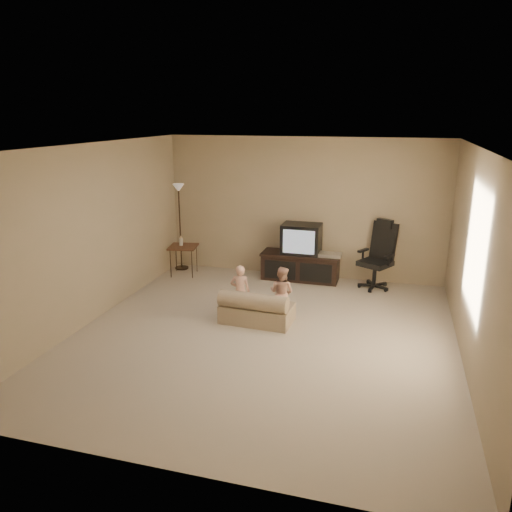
{
  "coord_description": "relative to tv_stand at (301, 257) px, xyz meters",
  "views": [
    {
      "loc": [
        1.58,
        -5.94,
        2.89
      ],
      "look_at": [
        -0.27,
        0.6,
        0.93
      ],
      "focal_mm": 35.0,
      "sensor_mm": 36.0,
      "label": 1
    }
  ],
  "objects": [
    {
      "name": "tv_stand",
      "position": [
        0.0,
        0.0,
        0.0
      ],
      "size": [
        1.42,
        0.53,
        1.01
      ],
      "rotation": [
        0.0,
        0.0,
        -0.01
      ],
      "color": "black",
      "rests_on": "floor"
    },
    {
      "name": "child_sofa",
      "position": [
        -0.24,
        -2.09,
        -0.22
      ],
      "size": [
        1.03,
        0.62,
        0.49
      ],
      "rotation": [
        0.0,
        0.0,
        -0.06
      ],
      "color": "tan",
      "rests_on": "floor"
    },
    {
      "name": "floor",
      "position": [
        -0.03,
        -2.49,
        -0.42
      ],
      "size": [
        5.5,
        5.5,
        0.0
      ],
      "primitive_type": "plane",
      "color": "beige",
      "rests_on": "ground"
    },
    {
      "name": "toddler_left",
      "position": [
        -0.52,
        -1.95,
        -0.02
      ],
      "size": [
        0.32,
        0.25,
        0.79
      ],
      "primitive_type": "imported",
      "rotation": [
        0.0,
        0.0,
        3.28
      ],
      "color": "#DEA38A",
      "rests_on": "floor"
    },
    {
      "name": "office_chair",
      "position": [
        1.33,
        -0.08,
        0.0
      ],
      "size": [
        0.74,
        0.74,
        1.17
      ],
      "rotation": [
        0.0,
        0.0,
        -0.52
      ],
      "color": "black",
      "rests_on": "floor"
    },
    {
      "name": "floor_lamp",
      "position": [
        -2.33,
        0.0,
        0.77
      ],
      "size": [
        0.25,
        0.25,
        1.63
      ],
      "color": "#312316",
      "rests_on": "floor"
    },
    {
      "name": "room_shell",
      "position": [
        -0.03,
        -2.49,
        1.1
      ],
      "size": [
        5.5,
        5.5,
        5.5
      ],
      "color": "silver",
      "rests_on": "floor"
    },
    {
      "name": "side_table",
      "position": [
        -2.13,
        -0.32,
        0.11
      ],
      "size": [
        0.57,
        0.57,
        0.74
      ],
      "rotation": [
        0.0,
        0.0,
        0.17
      ],
      "color": "brown",
      "rests_on": "floor"
    },
    {
      "name": "toddler_right",
      "position": [
        0.06,
        -1.82,
        -0.03
      ],
      "size": [
        0.42,
        0.31,
        0.78
      ],
      "primitive_type": "imported",
      "rotation": [
        0.0,
        0.0,
        2.85
      ],
      "color": "#DEA38A",
      "rests_on": "floor"
    }
  ]
}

